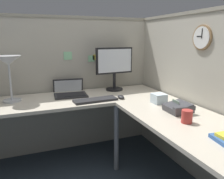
{
  "coord_description": "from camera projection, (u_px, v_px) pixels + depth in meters",
  "views": [
    {
      "loc": [
        -0.65,
        -1.79,
        1.34
      ],
      "look_at": [
        0.18,
        0.33,
        0.81
      ],
      "focal_mm": 36.22,
      "sensor_mm": 36.0,
      "label": 1
    }
  ],
  "objects": [
    {
      "name": "coffee_mug",
      "position": [
        187.0,
        116.0,
        1.64
      ],
      "size": [
        0.08,
        0.08,
        0.1
      ],
      "primitive_type": "cylinder",
      "color": "#B2332D",
      "rests_on": "desk"
    },
    {
      "name": "keyboard",
      "position": [
        95.0,
        100.0,
        2.22
      ],
      "size": [
        0.44,
        0.16,
        0.02
      ],
      "primitive_type": "cube",
      "rotation": [
        0.0,
        0.0,
        0.06
      ],
      "color": "#232326",
      "rests_on": "desk"
    },
    {
      "name": "pinned_note_rightmost",
      "position": [
        91.0,
        59.0,
        2.69
      ],
      "size": [
        0.08,
        0.0,
        0.07
      ],
      "primitive_type": "cube",
      "color": "#8CCC99"
    },
    {
      "name": "laptop",
      "position": [
        70.0,
        92.0,
        2.49
      ],
      "size": [
        0.37,
        0.4,
        0.22
      ],
      "color": "#232326",
      "rests_on": "desk"
    },
    {
      "name": "computer_mouse",
      "position": [
        121.0,
        97.0,
        2.31
      ],
      "size": [
        0.06,
        0.1,
        0.03
      ],
      "primitive_type": "ellipsoid",
      "color": "#232326",
      "rests_on": "desk"
    },
    {
      "name": "desk",
      "position": [
        93.0,
        123.0,
        1.92
      ],
      "size": [
        2.35,
        2.15,
        0.73
      ],
      "color": "beige",
      "rests_on": "ground"
    },
    {
      "name": "pinned_note_middle",
      "position": [
        68.0,
        56.0,
        2.58
      ],
      "size": [
        0.1,
        0.0,
        0.09
      ],
      "primitive_type": "cube",
      "color": "#8CCC99"
    },
    {
      "name": "tissue_box",
      "position": [
        159.0,
        98.0,
        2.14
      ],
      "size": [
        0.12,
        0.12,
        0.09
      ],
      "primitive_type": "cube",
      "color": "silver",
      "rests_on": "desk"
    },
    {
      "name": "office_phone",
      "position": [
        178.0,
        108.0,
        1.87
      ],
      "size": [
        0.2,
        0.21,
        0.11
      ],
      "color": "#38383D",
      "rests_on": "desk"
    },
    {
      "name": "desk_lamp_dome",
      "position": [
        9.0,
        64.0,
        2.13
      ],
      "size": [
        0.24,
        0.24,
        0.44
      ],
      "color": "#B7BABF",
      "rests_on": "desk"
    },
    {
      "name": "cubicle_wall_back",
      "position": [
        52.0,
        86.0,
        2.64
      ],
      "size": [
        2.57,
        0.12,
        1.58
      ],
      "color": "#A8A393",
      "rests_on": "ground"
    },
    {
      "name": "pinned_note_leftmost",
      "position": [
        95.0,
        57.0,
        2.71
      ],
      "size": [
        0.06,
        0.0,
        0.06
      ],
      "primitive_type": "cube",
      "color": "#EAD84C"
    },
    {
      "name": "wall_clock",
      "position": [
        202.0,
        38.0,
        1.96
      ],
      "size": [
        0.04,
        0.22,
        0.22
      ],
      "color": "olive"
    },
    {
      "name": "cubicle_wall_right",
      "position": [
        207.0,
        99.0,
        2.05
      ],
      "size": [
        0.12,
        2.37,
        1.58
      ],
      "color": "#A8A393",
      "rests_on": "ground"
    },
    {
      "name": "monitor",
      "position": [
        114.0,
        65.0,
        2.63
      ],
      "size": [
        0.46,
        0.2,
        0.5
      ],
      "color": "black",
      "rests_on": "desk"
    }
  ]
}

